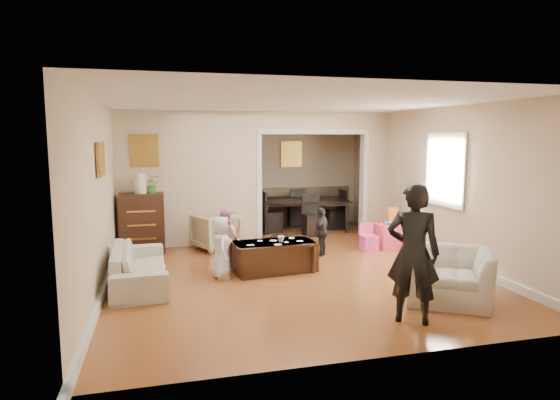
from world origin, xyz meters
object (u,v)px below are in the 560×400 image
object	(u,v)px
armchair_front	(448,275)
cyan_cup	(386,222)
dining_table	(304,215)
dresser	(142,223)
coffee_table	(274,256)
coffee_cup	(281,239)
table_lamp	(141,183)
child_kneel_b	(227,239)
play_table	(389,236)
adult_person	(413,253)
child_kneel_a	(221,247)
sofa	(139,266)
child_toddler	(322,232)
armchair_back	(215,231)

from	to	relation	value
armchair_front	cyan_cup	distance (m)	2.90
dining_table	dresser	bearing A→B (deg)	-150.72
coffee_table	coffee_cup	size ratio (longest dim) A/B	12.20
table_lamp	coffee_cup	distance (m)	2.93
child_kneel_b	play_table	bearing A→B (deg)	-104.75
dresser	coffee_cup	distance (m)	2.83
dresser	adult_person	distance (m)	5.20
coffee_table	child_kneel_a	bearing A→B (deg)	-169.99
dresser	play_table	xyz separation A→B (m)	(4.54, -0.78, -0.31)
sofa	table_lamp	world-z (taller)	table_lamp
sofa	play_table	world-z (taller)	sofa
armchair_front	child_toddler	distance (m)	2.75
table_lamp	child_kneel_a	xyz separation A→B (m)	(1.19, -1.95, -0.80)
dresser	child_kneel_b	bearing A→B (deg)	-48.22
cyan_cup	adult_person	distance (m)	3.64
table_lamp	child_kneel_a	distance (m)	2.42
table_lamp	adult_person	world-z (taller)	adult_person
play_table	dining_table	distance (m)	2.33
adult_person	child_toddler	bearing A→B (deg)	-59.37
armchair_back	adult_person	xyz separation A→B (m)	(1.75, -4.12, 0.46)
cyan_cup	child_kneel_b	distance (m)	3.17
child_kneel_b	child_toddler	world-z (taller)	child_kneel_b
coffee_table	child_toddler	distance (m)	1.31
table_lamp	child_kneel_b	bearing A→B (deg)	-48.22
coffee_table	cyan_cup	bearing A→B (deg)	21.96
sofa	child_toddler	bearing A→B (deg)	-75.15
sofa	coffee_table	world-z (taller)	sofa
child_kneel_b	dresser	bearing A→B (deg)	14.39
child_kneel_a	dining_table	bearing A→B (deg)	-32.77
child_kneel_a	armchair_back	bearing A→B (deg)	-1.33
coffee_cup	adult_person	bearing A→B (deg)	-68.26
armchair_back	dining_table	xyz separation A→B (m)	(2.17, 1.35, 0.01)
child_kneel_a	dresser	bearing A→B (deg)	34.02
armchair_front	dresser	xyz separation A→B (m)	(-3.88, 3.68, 0.20)
sofa	play_table	size ratio (longest dim) A/B	3.91
dresser	child_kneel_a	world-z (taller)	dresser
play_table	dining_table	world-z (taller)	dining_table
table_lamp	cyan_cup	xyz separation A→B (m)	(4.44, -0.83, -0.77)
coffee_cup	child_kneel_b	bearing A→B (deg)	156.37
table_lamp	child_toddler	size ratio (longest dim) A/B	0.41
play_table	child_kneel_b	distance (m)	3.29
coffee_cup	child_kneel_b	size ratio (longest dim) A/B	0.10
coffee_cup	cyan_cup	distance (m)	2.52
dining_table	child_toddler	world-z (taller)	child_toddler
armchair_front	dining_table	size ratio (longest dim) A/B	0.53
play_table	adult_person	world-z (taller)	adult_person
armchair_front	child_kneel_b	distance (m)	3.35
coffee_cup	adult_person	size ratio (longest dim) A/B	0.06
dining_table	adult_person	world-z (taller)	adult_person
armchair_front	child_kneel_b	bearing A→B (deg)	171.24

